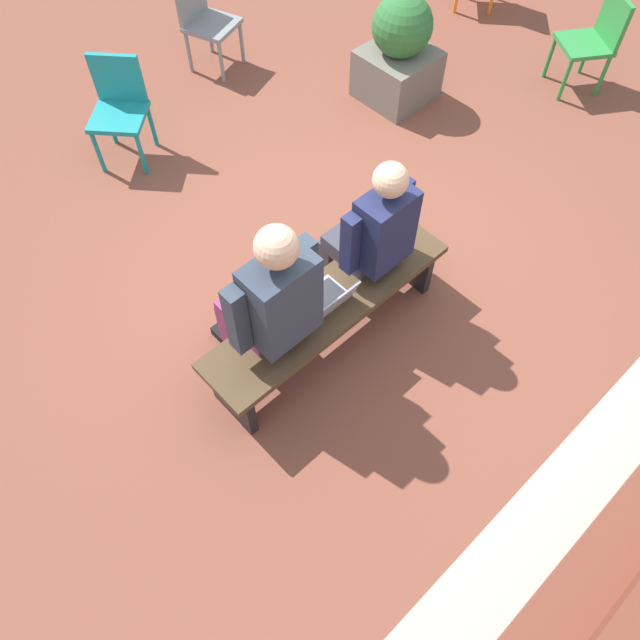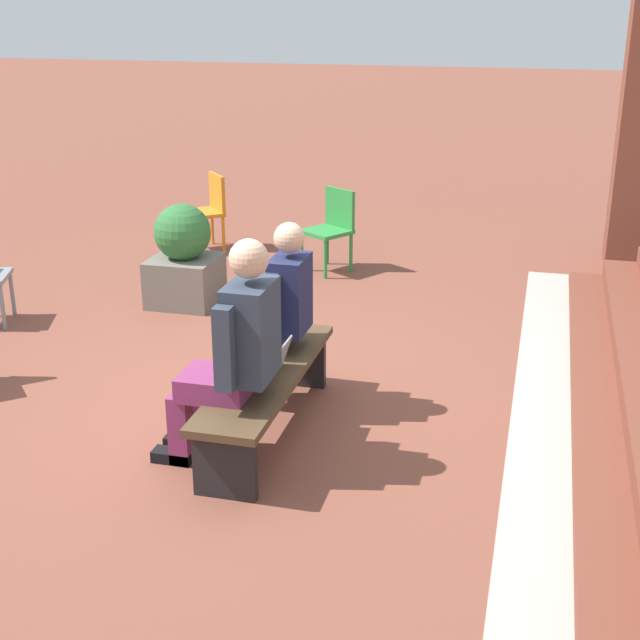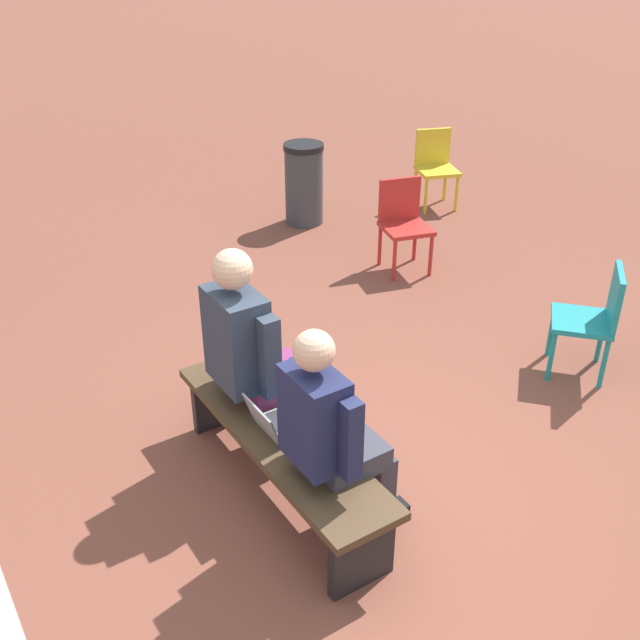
{
  "view_description": "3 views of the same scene",
  "coord_description": "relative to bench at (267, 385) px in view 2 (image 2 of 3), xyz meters",
  "views": [
    {
      "loc": [
        1.99,
        2.01,
        3.61
      ],
      "look_at": [
        0.62,
        0.54,
        0.66
      ],
      "focal_mm": 35.0,
      "sensor_mm": 36.0,
      "label": 1
    },
    {
      "loc": [
        5.37,
        2.01,
        2.74
      ],
      "look_at": [
        -0.12,
        0.6,
        0.64
      ],
      "focal_mm": 50.0,
      "sensor_mm": 36.0,
      "label": 2
    },
    {
      "loc": [
        -2.54,
        2.01,
        3.09
      ],
      "look_at": [
        0.74,
        -0.13,
        0.85
      ],
      "focal_mm": 42.0,
      "sensor_mm": 36.0,
      "label": 3
    }
  ],
  "objects": [
    {
      "name": "plastic_chair_near_bench_right",
      "position": [
        -4.11,
        -1.99,
        0.13
      ],
      "size": [
        0.59,
        0.59,
        0.84
      ],
      "color": "orange",
      "rests_on": "ground"
    },
    {
      "name": "ground_plane",
      "position": [
        -0.39,
        -0.37,
        -0.35
      ],
      "size": [
        60.0,
        60.0,
        0.0
      ],
      "primitive_type": "plane",
      "color": "brown"
    },
    {
      "name": "planter",
      "position": [
        -2.31,
        -1.53,
        0.08
      ],
      "size": [
        0.6,
        0.6,
        0.94
      ],
      "color": "#6B665B",
      "rests_on": "ground"
    },
    {
      "name": "bench",
      "position": [
        0.0,
        0.0,
        0.0
      ],
      "size": [
        1.8,
        0.44,
        0.45
      ],
      "color": "#4C3823",
      "rests_on": "ground"
    },
    {
      "name": "person_adult",
      "position": [
        0.4,
        -0.07,
        0.4
      ],
      "size": [
        0.6,
        0.75,
        1.43
      ],
      "color": "#7F2D5B",
      "rests_on": "ground"
    },
    {
      "name": "person_student",
      "position": [
        -0.42,
        -0.07,
        0.36
      ],
      "size": [
        0.53,
        0.67,
        1.33
      ],
      "color": "#383842",
      "rests_on": "ground"
    },
    {
      "name": "concrete_strip",
      "position": [
        0.0,
        1.74,
        -0.35
      ],
      "size": [
        8.22,
        0.4,
        0.01
      ],
      "primitive_type": "cube",
      "color": "#A8A399",
      "rests_on": "ground"
    },
    {
      "name": "laptop",
      "position": [
        0.02,
        0.01,
        0.15
      ],
      "size": [
        0.32,
        0.29,
        0.21
      ],
      "color": "#9EA0A5",
      "rests_on": "bench"
    },
    {
      "name": "plastic_chair_far_left",
      "position": [
        -3.68,
        -0.47,
        0.13
      ],
      "size": [
        0.58,
        0.58,
        0.84
      ],
      "color": "#2D893D",
      "rests_on": "ground"
    }
  ]
}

